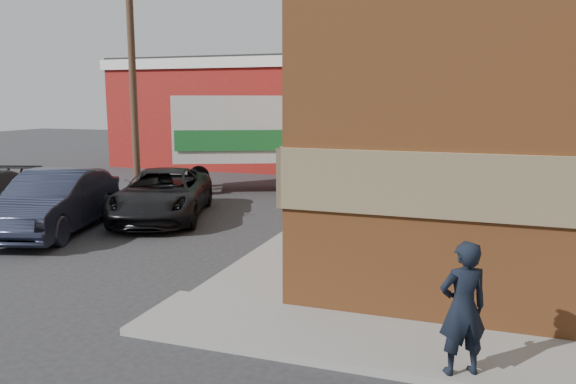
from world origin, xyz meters
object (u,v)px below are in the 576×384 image
Objects in this scene: man at (463,308)px; box_truck at (269,136)px; sedan at (55,202)px; utility_pole at (132,65)px; warehouse at (278,113)px; suv_a at (162,194)px.

box_truck reaches higher than man.
man is at bearing -40.88° from sedan.
man is 0.23× the size of box_truck.
utility_pole is 16.39m from man.
utility_pole is 7.02m from sedan.
warehouse is at bearing 82.23° from utility_pole.
utility_pole reaches higher than warehouse.
man is (11.97, -10.55, -3.75)m from utility_pole.
warehouse is at bearing 84.13° from box_truck.
warehouse is 24.03m from man.
man is at bearing -59.63° from suv_a.
suv_a is (3.05, -3.19, -4.01)m from utility_pole.
sedan is 9.03m from box_truck.
sedan is at bearing -77.22° from utility_pole.
sedan is (-10.68, 4.87, -0.16)m from man.
box_truck is (2.87, 8.47, 1.29)m from sedan.
sedan is (1.29, -5.68, -3.91)m from utility_pole.
sedan is at bearing -90.72° from warehouse.
man is 11.56m from suv_a.
warehouse reaches higher than sedan.
utility_pole is 5.16× the size of man.
man is at bearing -83.44° from box_truck.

